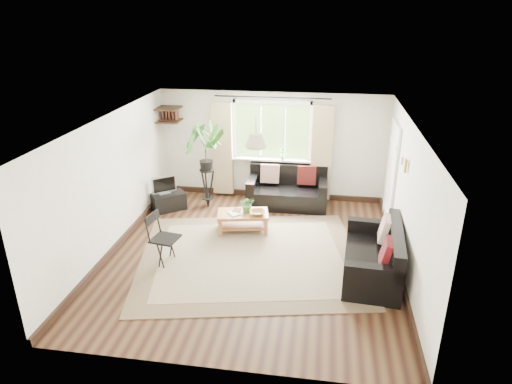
# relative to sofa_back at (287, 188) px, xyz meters

# --- Properties ---
(floor) EXTENTS (5.50, 5.50, 0.00)m
(floor) POSITION_rel_sofa_back_xyz_m (-0.40, -2.26, -0.40)
(floor) COLOR black
(floor) RESTS_ON ground
(ceiling) EXTENTS (5.50, 5.50, 0.00)m
(ceiling) POSITION_rel_sofa_back_xyz_m (-0.40, -2.26, 2.00)
(ceiling) COLOR white
(ceiling) RESTS_ON floor
(wall_back) EXTENTS (5.00, 0.02, 2.40)m
(wall_back) POSITION_rel_sofa_back_xyz_m (-0.40, 0.49, 0.80)
(wall_back) COLOR beige
(wall_back) RESTS_ON floor
(wall_front) EXTENTS (5.00, 0.02, 2.40)m
(wall_front) POSITION_rel_sofa_back_xyz_m (-0.40, -5.01, 0.80)
(wall_front) COLOR beige
(wall_front) RESTS_ON floor
(wall_left) EXTENTS (0.02, 5.50, 2.40)m
(wall_left) POSITION_rel_sofa_back_xyz_m (-2.90, -2.26, 0.80)
(wall_left) COLOR beige
(wall_left) RESTS_ON floor
(wall_right) EXTENTS (0.02, 5.50, 2.40)m
(wall_right) POSITION_rel_sofa_back_xyz_m (2.10, -2.26, 0.80)
(wall_right) COLOR beige
(wall_right) RESTS_ON floor
(rug) EXTENTS (4.38, 3.95, 0.02)m
(rug) POSITION_rel_sofa_back_xyz_m (-0.43, -2.35, -0.39)
(rug) COLOR #BEB093
(rug) RESTS_ON floor
(window) EXTENTS (2.50, 0.16, 2.16)m
(window) POSITION_rel_sofa_back_xyz_m (-0.40, 0.45, 1.15)
(window) COLOR white
(window) RESTS_ON wall_back
(door) EXTENTS (0.06, 0.96, 2.06)m
(door) POSITION_rel_sofa_back_xyz_m (2.07, -0.56, 0.60)
(door) COLOR silver
(door) RESTS_ON wall_right
(corner_shelf) EXTENTS (0.50, 0.50, 0.34)m
(corner_shelf) POSITION_rel_sofa_back_xyz_m (-2.65, 0.24, 1.49)
(corner_shelf) COLOR black
(corner_shelf) RESTS_ON wall_back
(pendant_lamp) EXTENTS (0.36, 0.36, 0.54)m
(pendant_lamp) POSITION_rel_sofa_back_xyz_m (-0.40, -1.86, 1.65)
(pendant_lamp) COLOR beige
(pendant_lamp) RESTS_ON ceiling
(wall_sconce) EXTENTS (0.12, 0.12, 0.28)m
(wall_sconce) POSITION_rel_sofa_back_xyz_m (2.03, -1.96, 1.34)
(wall_sconce) COLOR beige
(wall_sconce) RESTS_ON wall_right
(sofa_back) EXTENTS (1.73, 0.88, 0.81)m
(sofa_back) POSITION_rel_sofa_back_xyz_m (0.00, 0.00, 0.00)
(sofa_back) COLOR black
(sofa_back) RESTS_ON floor
(sofa_right) EXTENTS (1.78, 0.98, 0.81)m
(sofa_right) POSITION_rel_sofa_back_xyz_m (1.61, -2.59, 0.00)
(sofa_right) COLOR black
(sofa_right) RESTS_ON floor
(coffee_table) EXTENTS (1.05, 0.70, 0.40)m
(coffee_table) POSITION_rel_sofa_back_xyz_m (-0.74, -1.36, -0.21)
(coffee_table) COLOR #985631
(coffee_table) RESTS_ON floor
(table_plant) EXTENTS (0.33, 0.30, 0.32)m
(table_plant) POSITION_rel_sofa_back_xyz_m (-0.66, -1.30, 0.15)
(table_plant) COLOR #386E2C
(table_plant) RESTS_ON coffee_table
(bowl) EXTENTS (0.39, 0.39, 0.07)m
(bowl) POSITION_rel_sofa_back_xyz_m (-0.44, -1.40, 0.03)
(bowl) COLOR #A37338
(bowl) RESTS_ON coffee_table
(book_a) EXTENTS (0.29, 0.30, 0.02)m
(book_a) POSITION_rel_sofa_back_xyz_m (-0.96, -1.50, 0.00)
(book_a) COLOR silver
(book_a) RESTS_ON coffee_table
(book_b) EXTENTS (0.17, 0.23, 0.02)m
(book_b) POSITION_rel_sofa_back_xyz_m (-0.95, -1.30, 0.00)
(book_b) COLOR #542E21
(book_b) RESTS_ON coffee_table
(tv_stand) EXTENTS (0.78, 0.73, 0.37)m
(tv_stand) POSITION_rel_sofa_back_xyz_m (-2.50, -0.59, -0.22)
(tv_stand) COLOR black
(tv_stand) RESTS_ON floor
(tv) EXTENTS (0.53, 0.46, 0.41)m
(tv) POSITION_rel_sofa_back_xyz_m (-2.58, -0.59, 0.17)
(tv) COLOR #A5A5AA
(tv) RESTS_ON tv_stand
(palm_stand) EXTENTS (0.78, 0.78, 1.87)m
(palm_stand) POSITION_rel_sofa_back_xyz_m (-1.70, -0.32, 0.53)
(palm_stand) COLOR black
(palm_stand) RESTS_ON floor
(folding_chair) EXTENTS (0.54, 0.54, 0.90)m
(folding_chair) POSITION_rel_sofa_back_xyz_m (-1.82, -2.73, 0.04)
(folding_chair) COLOR black
(folding_chair) RESTS_ON floor
(sill_plant) EXTENTS (0.14, 0.10, 0.27)m
(sill_plant) POSITION_rel_sofa_back_xyz_m (-0.15, 0.37, 0.66)
(sill_plant) COLOR #2D6023
(sill_plant) RESTS_ON window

